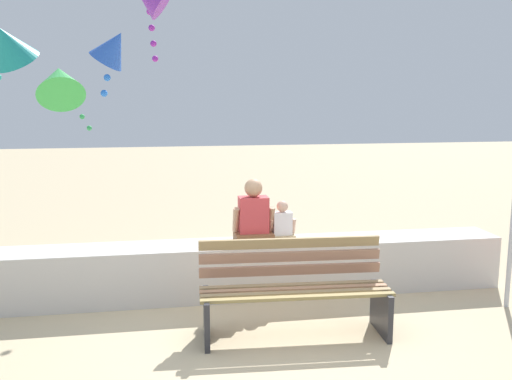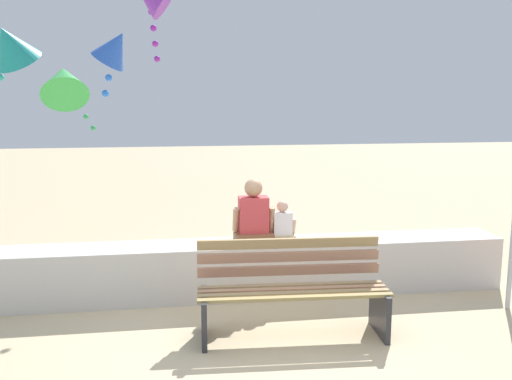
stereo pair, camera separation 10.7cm
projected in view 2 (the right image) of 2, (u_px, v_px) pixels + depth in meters
ground_plane at (261, 341)px, 5.23m from camera, size 40.00×40.00×0.00m
seawall_ledge at (244, 268)px, 6.42m from camera, size 6.01×0.57×0.61m
park_bench at (292, 291)px, 5.34m from camera, size 1.82×0.70×0.88m
person_adult at (253, 218)px, 6.34m from camera, size 0.47×0.35×0.72m
person_child at (282, 225)px, 6.41m from camera, size 0.30×0.22×0.47m
kite_blue at (115, 48)px, 6.70m from camera, size 0.68×0.62×0.86m
kite_teal at (10, 46)px, 6.40m from camera, size 0.84×0.87×1.08m
kite_green at (64, 82)px, 8.63m from camera, size 0.89×1.05×1.22m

